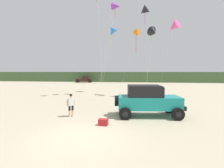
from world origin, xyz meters
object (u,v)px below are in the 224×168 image
Objects in this scene: person_watching at (71,104)px; kite_blue_swept at (146,11)px; cooler_box at (103,122)px; kite_yellow_diamond at (116,6)px; kite_white_parafoil at (137,34)px; jeep at (148,100)px; kite_pink_ribbon at (112,32)px; kite_red_delta at (153,32)px; kite_green_box at (174,27)px; distant_pickup at (85,79)px.

kite_blue_swept is at bearing 62.69° from person_watching.
cooler_box is 0.05× the size of kite_yellow_diamond.
kite_yellow_diamond is at bearing -176.10° from kite_blue_swept.
person_watching is 16.47m from kite_blue_swept.
person_watching is at bearing -114.36° from kite_white_parafoil.
kite_pink_ribbon is at bearing 108.06° from jeep.
kite_red_delta reaches higher than person_watching.
kite_green_box is 0.72× the size of kite_yellow_diamond.
distant_pickup is 30.20m from kite_yellow_diamond.
kite_pink_ribbon is at bearing -62.82° from distant_pickup.
kite_red_delta is 2.06m from kite_white_parafoil.
kite_pink_ribbon is 5.62m from kite_white_parafoil.
kite_yellow_diamond is 1.43× the size of kite_white_parafoil.
kite_yellow_diamond reaches higher than kite_red_delta.
distant_pickup reaches higher than person_watching.
kite_blue_swept reaches higher than kite_pink_ribbon.
kite_pink_ribbon is 6.07m from kite_blue_swept.
kite_blue_swept is 3.52m from kite_white_parafoil.
kite_red_delta is (1.22, 8.87, 6.81)m from jeep.
person_watching is at bearing -100.13° from kite_yellow_diamond.
jeep is at bearing -97.86° from kite_red_delta.
person_watching is 3.18m from cooler_box.
kite_green_box is (3.22, 7.19, 6.95)m from jeep.
kite_pink_ribbon is at bearing 140.04° from kite_red_delta.
cooler_box is 14.59m from kite_white_parafoil.
cooler_box is 0.06× the size of kite_red_delta.
kite_yellow_diamond is (-6.69, 3.08, 3.66)m from kite_green_box.
distant_pickup is 0.47× the size of kite_pink_ribbon.
kite_white_parafoil reaches higher than cooler_box.
cooler_box is 17.37m from kite_blue_swept.
kite_yellow_diamond is at bearing 163.41° from kite_red_delta.
jeep is at bearing -114.12° from kite_green_box.
kite_blue_swept is at bearing 129.63° from kite_green_box.
distant_pickup is 30.84m from kite_white_parafoil.
distant_pickup is at bearing 122.83° from kite_blue_swept.
kite_white_parafoil is at bearing -141.69° from kite_blue_swept.
kite_yellow_diamond reaches higher than kite_blue_swept.
kite_red_delta is at bearing -39.96° from kite_pink_ribbon.
kite_blue_swept reaches higher than jeep.
kite_pink_ribbon is 1.17× the size of kite_white_parafoil.
cooler_box is 0.06× the size of kite_green_box.
kite_white_parafoil is at bearing 158.09° from kite_red_delta.
jeep is 3.91m from cooler_box.
kite_blue_swept reaches higher than distant_pickup.
kite_white_parafoil reaches higher than jeep.
kite_green_box reaches higher than person_watching.
kite_white_parafoil is at bearing -59.92° from distant_pickup.
person_watching is 0.35× the size of distant_pickup.
kite_green_box is 0.75× the size of kite_blue_swept.
cooler_box is at bearing -109.56° from kite_red_delta.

